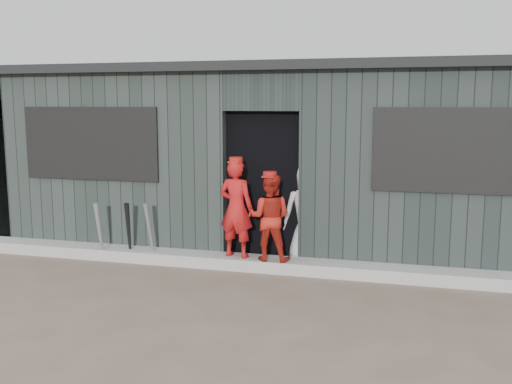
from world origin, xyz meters
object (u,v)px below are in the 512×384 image
(bat_right, at_px, (129,232))
(bat_left, at_px, (100,232))
(dugout, at_px, (285,157))
(player_grey_back, at_px, (308,214))
(bat_mid, at_px, (150,233))
(player_red_right, at_px, (270,217))
(player_red_left, at_px, (236,208))

(bat_right, bearing_deg, bat_left, -162.98)
(bat_right, distance_m, dugout, 2.63)
(player_grey_back, bearing_deg, dugout, -85.60)
(bat_right, bearing_deg, bat_mid, -3.90)
(player_red_right, distance_m, dugout, 1.85)
(player_red_right, height_order, dugout, dugout)
(player_red_right, relative_size, dugout, 0.13)
(bat_mid, bearing_deg, dugout, 51.35)
(bat_left, relative_size, player_grey_back, 0.60)
(bat_left, distance_m, dugout, 2.95)
(player_red_left, height_order, player_grey_back, player_red_left)
(player_red_right, bearing_deg, player_grey_back, -132.61)
(bat_right, distance_m, player_grey_back, 2.40)
(player_red_left, height_order, dugout, dugout)
(dugout, bearing_deg, bat_left, -138.45)
(bat_left, height_order, player_red_right, player_red_right)
(bat_mid, xyz_separation_m, player_grey_back, (2.02, 0.49, 0.27))
(bat_mid, bearing_deg, player_red_right, 1.36)
(player_red_left, bearing_deg, player_grey_back, -144.58)
(bat_left, relative_size, player_red_right, 0.74)
(bat_mid, height_order, bat_right, bat_mid)
(bat_left, relative_size, player_red_left, 0.64)
(bat_mid, height_order, dugout, dugout)
(bat_right, xyz_separation_m, player_grey_back, (2.34, 0.47, 0.27))
(bat_right, relative_size, dugout, 0.10)
(bat_right, relative_size, player_red_left, 0.65)
(player_grey_back, bearing_deg, player_red_right, 27.83)
(bat_left, bearing_deg, bat_mid, 7.49)
(bat_mid, xyz_separation_m, bat_right, (-0.32, 0.02, -0.01))
(player_grey_back, bearing_deg, player_red_left, 4.97)
(player_red_left, relative_size, dugout, 0.15)
(bat_mid, distance_m, player_grey_back, 2.09)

